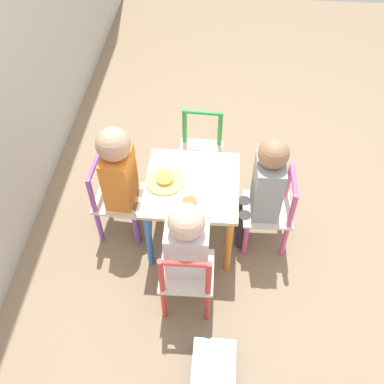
{
  "coord_description": "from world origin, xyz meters",
  "views": [
    {
      "loc": [
        -1.53,
        -0.13,
        2.15
      ],
      "look_at": [
        0.0,
        0.0,
        0.38
      ],
      "focal_mm": 42.0,
      "sensor_mm": 36.0,
      "label": 1
    }
  ],
  "objects_px": {
    "chair_red": "(186,277)",
    "child_left": "(187,245)",
    "chair_purple": "(116,199)",
    "storage_bin": "(213,381)",
    "chair_green": "(200,154)",
    "plate_back": "(165,181)",
    "child_front": "(264,187)",
    "kids_table": "(192,194)",
    "chair_pink": "(271,211)",
    "child_back": "(122,174)",
    "plate_left": "(190,203)"
  },
  "relations": [
    {
      "from": "child_back",
      "to": "child_left",
      "type": "distance_m",
      "value": 0.54
    },
    {
      "from": "chair_red",
      "to": "child_front",
      "type": "distance_m",
      "value": 0.6
    },
    {
      "from": "child_back",
      "to": "plate_back",
      "type": "relative_size",
      "value": 3.85
    },
    {
      "from": "chair_red",
      "to": "plate_back",
      "type": "distance_m",
      "value": 0.5
    },
    {
      "from": "child_back",
      "to": "child_left",
      "type": "height_order",
      "value": "child_back"
    },
    {
      "from": "child_left",
      "to": "chair_red",
      "type": "bearing_deg",
      "value": 90.0
    },
    {
      "from": "chair_red",
      "to": "child_left",
      "type": "relative_size",
      "value": 0.72
    },
    {
      "from": "chair_green",
      "to": "child_front",
      "type": "relative_size",
      "value": 0.68
    },
    {
      "from": "plate_back",
      "to": "chair_red",
      "type": "bearing_deg",
      "value": -160.82
    },
    {
      "from": "chair_purple",
      "to": "kids_table",
      "type": "bearing_deg",
      "value": -90.0
    },
    {
      "from": "chair_purple",
      "to": "child_front",
      "type": "xyz_separation_m",
      "value": [
        -0.02,
        -0.79,
        0.19
      ]
    },
    {
      "from": "plate_left",
      "to": "storage_bin",
      "type": "xyz_separation_m",
      "value": [
        -0.7,
        -0.16,
        -0.4
      ]
    },
    {
      "from": "kids_table",
      "to": "chair_pink",
      "type": "distance_m",
      "value": 0.44
    },
    {
      "from": "chair_red",
      "to": "plate_left",
      "type": "relative_size",
      "value": 3.24
    },
    {
      "from": "chair_purple",
      "to": "storage_bin",
      "type": "relative_size",
      "value": 1.43
    },
    {
      "from": "chair_red",
      "to": "plate_back",
      "type": "height_order",
      "value": "chair_red"
    },
    {
      "from": "child_back",
      "to": "storage_bin",
      "type": "xyz_separation_m",
      "value": [
        -0.86,
        -0.53,
        -0.4
      ]
    },
    {
      "from": "plate_back",
      "to": "storage_bin",
      "type": "xyz_separation_m",
      "value": [
        -0.84,
        -0.3,
        -0.4
      ]
    },
    {
      "from": "chair_pink",
      "to": "chair_green",
      "type": "height_order",
      "value": "same"
    },
    {
      "from": "plate_back",
      "to": "storage_bin",
      "type": "relative_size",
      "value": 0.55
    },
    {
      "from": "chair_purple",
      "to": "chair_green",
      "type": "bearing_deg",
      "value": -44.25
    },
    {
      "from": "chair_purple",
      "to": "child_back",
      "type": "height_order",
      "value": "child_back"
    },
    {
      "from": "chair_pink",
      "to": "storage_bin",
      "type": "relative_size",
      "value": 1.43
    },
    {
      "from": "child_front",
      "to": "plate_back",
      "type": "relative_size",
      "value": 3.84
    },
    {
      "from": "child_front",
      "to": "chair_purple",
      "type": "bearing_deg",
      "value": -92.92
    },
    {
      "from": "storage_bin",
      "to": "chair_purple",
      "type": "bearing_deg",
      "value": 34.31
    },
    {
      "from": "plate_left",
      "to": "chair_pink",
      "type": "bearing_deg",
      "value": -70.27
    },
    {
      "from": "chair_pink",
      "to": "child_back",
      "type": "height_order",
      "value": "child_back"
    },
    {
      "from": "chair_green",
      "to": "plate_back",
      "type": "bearing_deg",
      "value": -107.87
    },
    {
      "from": "kids_table",
      "to": "chair_purple",
      "type": "height_order",
      "value": "chair_purple"
    },
    {
      "from": "child_front",
      "to": "storage_bin",
      "type": "distance_m",
      "value": 0.96
    },
    {
      "from": "chair_pink",
      "to": "child_left",
      "type": "relative_size",
      "value": 0.72
    },
    {
      "from": "kids_table",
      "to": "plate_back",
      "type": "distance_m",
      "value": 0.17
    },
    {
      "from": "chair_purple",
      "to": "child_front",
      "type": "bearing_deg",
      "value": -87.49
    },
    {
      "from": "chair_pink",
      "to": "storage_bin",
      "type": "height_order",
      "value": "chair_pink"
    },
    {
      "from": "chair_green",
      "to": "plate_back",
      "type": "distance_m",
      "value": 0.5
    },
    {
      "from": "storage_bin",
      "to": "chair_green",
      "type": "bearing_deg",
      "value": 6.7
    },
    {
      "from": "chair_red",
      "to": "child_left",
      "type": "height_order",
      "value": "child_left"
    },
    {
      "from": "kids_table",
      "to": "chair_red",
      "type": "xyz_separation_m",
      "value": [
        -0.43,
        -0.01,
        -0.12
      ]
    },
    {
      "from": "plate_back",
      "to": "chair_pink",
      "type": "bearing_deg",
      "value": -88.62
    },
    {
      "from": "chair_purple",
      "to": "chair_green",
      "type": "xyz_separation_m",
      "value": [
        0.4,
        -0.44,
        0.0
      ]
    },
    {
      "from": "chair_pink",
      "to": "plate_back",
      "type": "distance_m",
      "value": 0.61
    },
    {
      "from": "kids_table",
      "to": "chair_purple",
      "type": "bearing_deg",
      "value": 86.4
    },
    {
      "from": "storage_bin",
      "to": "kids_table",
      "type": "bearing_deg",
      "value": 11.09
    },
    {
      "from": "child_front",
      "to": "plate_left",
      "type": "relative_size",
      "value": 4.79
    },
    {
      "from": "chair_purple",
      "to": "chair_green",
      "type": "height_order",
      "value": "same"
    },
    {
      "from": "chair_red",
      "to": "child_left",
      "type": "xyz_separation_m",
      "value": [
        0.06,
        0.0,
        0.18
      ]
    },
    {
      "from": "kids_table",
      "to": "chair_pink",
      "type": "xyz_separation_m",
      "value": [
        0.01,
        -0.43,
        -0.12
      ]
    },
    {
      "from": "chair_red",
      "to": "chair_pink",
      "type": "height_order",
      "value": "same"
    },
    {
      "from": "child_back",
      "to": "storage_bin",
      "type": "relative_size",
      "value": 2.13
    }
  ]
}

